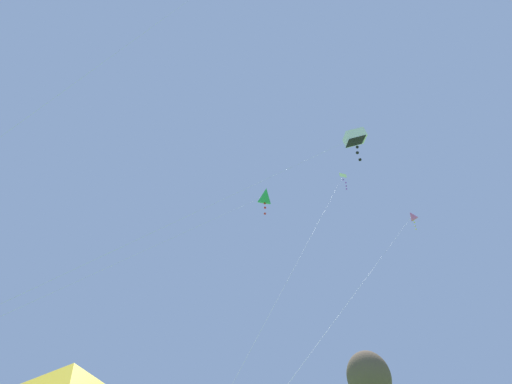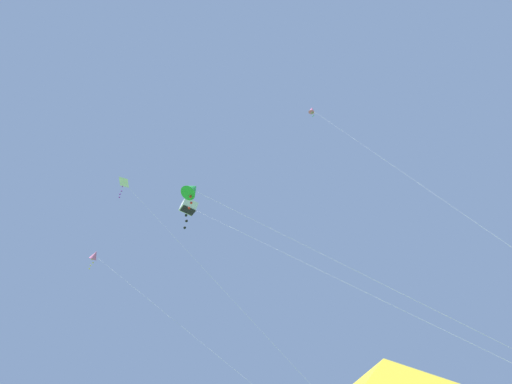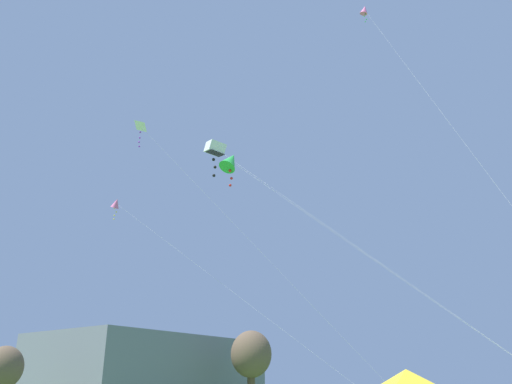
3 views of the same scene
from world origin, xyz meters
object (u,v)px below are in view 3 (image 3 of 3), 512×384
kite_pink_diamond_4 (117,204)px  kite_green_diamond_2 (231,161)px  kite_white_delta_1 (144,131)px  kite_white_box_3 (215,149)px  kite_pink_diamond_0 (365,11)px

kite_pink_diamond_4 → kite_green_diamond_2: bearing=-99.2°
kite_white_delta_1 → kite_white_box_3: kite_white_delta_1 is taller
kite_green_diamond_2 → kite_white_box_3: bearing=49.1°
kite_white_delta_1 → kite_white_box_3: (4.50, -2.63, -0.38)m
kite_pink_diamond_0 → kite_green_diamond_2: (-8.26, 5.66, -13.60)m
kite_green_diamond_2 → kite_white_box_3: size_ratio=0.77×
kite_green_diamond_2 → kite_pink_diamond_4: bearing=80.8°
kite_green_diamond_2 → kite_pink_diamond_0: bearing=-34.4°
kite_pink_diamond_4 → kite_white_box_3: bearing=-71.5°
kite_pink_diamond_4 → kite_white_delta_1: bearing=-112.8°
kite_pink_diamond_0 → kite_pink_diamond_4: kite_pink_diamond_0 is taller
kite_pink_diamond_0 → kite_white_box_3: 14.93m
kite_white_delta_1 → kite_green_diamond_2: size_ratio=1.12×
kite_green_diamond_2 → kite_pink_diamond_4: size_ratio=0.89×
kite_white_delta_1 → kite_pink_diamond_4: (2.02, 4.79, -3.78)m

